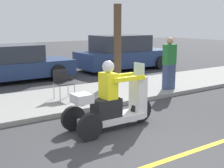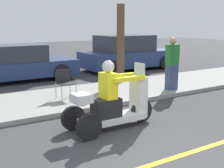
{
  "view_description": "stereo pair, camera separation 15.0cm",
  "coord_description": "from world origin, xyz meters",
  "px_view_note": "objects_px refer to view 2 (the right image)",
  "views": [
    {
      "loc": [
        -3.49,
        -3.51,
        2.3
      ],
      "look_at": [
        0.18,
        1.85,
        0.99
      ],
      "focal_mm": 50.0,
      "sensor_mm": 36.0,
      "label": 1
    },
    {
      "loc": [
        -3.37,
        -3.6,
        2.3
      ],
      "look_at": [
        0.18,
        1.85,
        0.99
      ],
      "focal_mm": 50.0,
      "sensor_mm": 36.0,
      "label": 2
    }
  ],
  "objects_px": {
    "motorcycle_trike": "(113,104)",
    "parked_car_lot_center": "(15,64)",
    "tree_trunk": "(121,43)",
    "spectator_near_curb": "(172,65)",
    "parked_car_lot_left": "(127,54)",
    "folding_chair_curbside": "(64,81)"
  },
  "relations": [
    {
      "from": "motorcycle_trike",
      "to": "parked_car_lot_center",
      "type": "bearing_deg",
      "value": 91.42
    },
    {
      "from": "tree_trunk",
      "to": "motorcycle_trike",
      "type": "bearing_deg",
      "value": -126.54
    },
    {
      "from": "spectator_near_curb",
      "to": "parked_car_lot_center",
      "type": "relative_size",
      "value": 0.37
    },
    {
      "from": "parked_car_lot_left",
      "to": "tree_trunk",
      "type": "distance_m",
      "value": 3.73
    },
    {
      "from": "parked_car_lot_left",
      "to": "tree_trunk",
      "type": "relative_size",
      "value": 1.67
    },
    {
      "from": "spectator_near_curb",
      "to": "parked_car_lot_center",
      "type": "bearing_deg",
      "value": 127.33
    },
    {
      "from": "motorcycle_trike",
      "to": "parked_car_lot_center",
      "type": "xyz_separation_m",
      "value": [
        -0.17,
        6.66,
        0.13
      ]
    },
    {
      "from": "folding_chair_curbside",
      "to": "tree_trunk",
      "type": "xyz_separation_m",
      "value": [
        2.83,
        1.28,
        0.89
      ]
    },
    {
      "from": "motorcycle_trike",
      "to": "tree_trunk",
      "type": "distance_m",
      "value": 4.96
    },
    {
      "from": "parked_car_lot_center",
      "to": "tree_trunk",
      "type": "distance_m",
      "value": 4.2
    },
    {
      "from": "folding_chair_curbside",
      "to": "tree_trunk",
      "type": "relative_size",
      "value": 0.29
    },
    {
      "from": "parked_car_lot_center",
      "to": "tree_trunk",
      "type": "relative_size",
      "value": 1.64
    },
    {
      "from": "parked_car_lot_left",
      "to": "parked_car_lot_center",
      "type": "bearing_deg",
      "value": -179.38
    },
    {
      "from": "folding_chair_curbside",
      "to": "parked_car_lot_center",
      "type": "xyz_separation_m",
      "value": [
        -0.23,
        4.03,
        0.05
      ]
    },
    {
      "from": "motorcycle_trike",
      "to": "tree_trunk",
      "type": "bearing_deg",
      "value": 53.46
    },
    {
      "from": "motorcycle_trike",
      "to": "folding_chair_curbside",
      "type": "xyz_separation_m",
      "value": [
        0.07,
        2.63,
        0.09
      ]
    },
    {
      "from": "motorcycle_trike",
      "to": "parked_car_lot_left",
      "type": "height_order",
      "value": "parked_car_lot_left"
    },
    {
      "from": "motorcycle_trike",
      "to": "parked_car_lot_left",
      "type": "relative_size",
      "value": 0.46
    },
    {
      "from": "motorcycle_trike",
      "to": "folding_chair_curbside",
      "type": "distance_m",
      "value": 2.64
    },
    {
      "from": "spectator_near_curb",
      "to": "folding_chair_curbside",
      "type": "distance_m",
      "value": 3.53
    },
    {
      "from": "motorcycle_trike",
      "to": "spectator_near_curb",
      "type": "distance_m",
      "value": 3.98
    },
    {
      "from": "parked_car_lot_left",
      "to": "tree_trunk",
      "type": "height_order",
      "value": "tree_trunk"
    }
  ]
}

